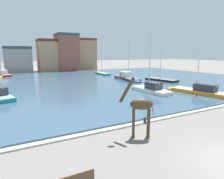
# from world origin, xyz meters

# --- Properties ---
(harbor_water) EXTENTS (80.75, 49.34, 0.25)m
(harbor_water) POSITION_xyz_m (0.00, 32.01, 0.12)
(harbor_water) COLOR #334C60
(harbor_water) RESTS_ON ground
(quay_edge_coping) EXTENTS (80.75, 0.50, 0.12)m
(quay_edge_coping) POSITION_xyz_m (0.00, 7.09, 0.06)
(quay_edge_coping) COLOR #ADA89E
(quay_edge_coping) RESTS_ON ground
(giraffe_statue) EXTENTS (2.39, 1.52, 4.44)m
(giraffe_statue) POSITION_xyz_m (-2.39, 5.03, 2.26)
(giraffe_statue) COLOR #42331E
(giraffe_statue) RESTS_ON ground
(sailboat_red) EXTENTS (3.88, 7.92, 8.20)m
(sailboat_red) POSITION_xyz_m (-11.72, 49.84, 0.59)
(sailboat_red) COLOR red
(sailboat_red) RESTS_ON ground
(sailboat_navy) EXTENTS (2.77, 9.42, 8.89)m
(sailboat_navy) POSITION_xyz_m (11.86, 28.63, 0.62)
(sailboat_navy) COLOR navy
(sailboat_navy) RESTS_ON ground
(sailboat_white) EXTENTS (2.25, 7.47, 8.77)m
(sailboat_white) POSITION_xyz_m (7.73, 16.54, 0.58)
(sailboat_white) COLOR white
(sailboat_white) RESTS_ON ground
(sailboat_green) EXTENTS (1.89, 7.82, 7.31)m
(sailboat_green) POSITION_xyz_m (11.99, 42.33, 0.35)
(sailboat_green) COLOR #236B42
(sailboat_green) RESTS_ON ground
(sailboat_orange) EXTENTS (3.78, 9.31, 8.28)m
(sailboat_orange) POSITION_xyz_m (12.85, 12.43, 0.56)
(sailboat_orange) COLOR orange
(sailboat_orange) RESTS_ON ground
(sailboat_black) EXTENTS (3.52, 7.89, 7.79)m
(sailboat_black) POSITION_xyz_m (17.10, 24.89, 0.37)
(sailboat_black) COLOR black
(sailboat_black) RESTS_ON ground
(mooring_bollard) EXTENTS (0.24, 0.24, 0.50)m
(mooring_bollard) POSITION_xyz_m (-0.38, 6.94, 0.25)
(mooring_bollard) COLOR #232326
(mooring_bollard) RESTS_ON ground
(townhouse_narrow_midrow) EXTENTS (7.83, 7.49, 7.88)m
(townhouse_narrow_midrow) POSITION_xyz_m (-7.57, 60.90, 3.95)
(townhouse_narrow_midrow) COLOR gray
(townhouse_narrow_midrow) RESTS_ON ground
(townhouse_wide_warehouse) EXTENTS (6.16, 7.43, 10.23)m
(townhouse_wide_warehouse) POSITION_xyz_m (1.27, 60.14, 5.13)
(townhouse_wide_warehouse) COLOR tan
(townhouse_wide_warehouse) RESTS_ON ground
(townhouse_end_terrace) EXTENTS (6.79, 7.81, 12.20)m
(townhouse_end_terrace) POSITION_xyz_m (7.34, 59.61, 6.11)
(townhouse_end_terrace) COLOR #8E5142
(townhouse_end_terrace) RESTS_ON ground
(townhouse_corner_house) EXTENTS (8.84, 6.04, 11.07)m
(townhouse_corner_house) POSITION_xyz_m (13.55, 61.39, 5.55)
(townhouse_corner_house) COLOR tan
(townhouse_corner_house) RESTS_ON ground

